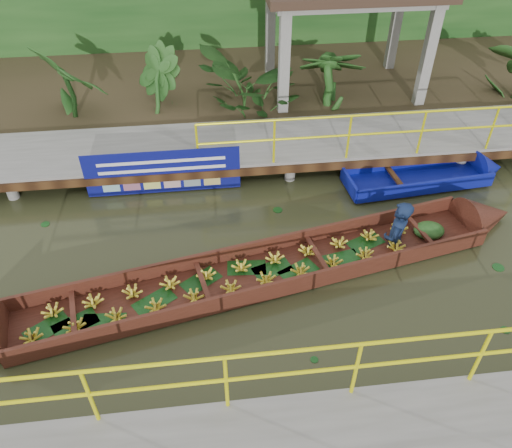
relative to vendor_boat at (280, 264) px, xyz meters
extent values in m
plane|color=#282E17|center=(-0.32, 0.21, -0.24)|extent=(80.00, 80.00, 0.00)
cube|color=#362D1B|center=(-0.32, 7.71, -0.02)|extent=(30.00, 8.00, 0.45)
cube|color=slate|center=(-0.32, 3.71, 0.26)|extent=(16.00, 2.00, 0.15)
cube|color=black|center=(-0.32, 2.71, 0.18)|extent=(16.00, 0.12, 0.18)
cylinder|color=yellow|center=(2.43, 2.76, 1.33)|extent=(7.50, 0.05, 0.05)
cylinder|color=yellow|center=(2.43, 2.76, 0.88)|extent=(7.50, 0.05, 0.05)
cylinder|color=yellow|center=(2.43, 2.76, 0.83)|extent=(0.05, 0.05, 1.00)
cylinder|color=slate|center=(-4.32, 2.91, -0.02)|extent=(0.24, 0.24, 0.55)
cylinder|color=slate|center=(-4.32, 4.51, -0.02)|extent=(0.24, 0.24, 0.55)
cylinder|color=slate|center=(-2.32, 2.91, -0.02)|extent=(0.24, 0.24, 0.55)
cylinder|color=slate|center=(-2.32, 4.51, -0.02)|extent=(0.24, 0.24, 0.55)
cylinder|color=slate|center=(-0.32, 2.91, -0.02)|extent=(0.24, 0.24, 0.55)
cylinder|color=slate|center=(-0.32, 4.51, -0.02)|extent=(0.24, 0.24, 0.55)
cylinder|color=slate|center=(1.68, 2.91, -0.02)|extent=(0.24, 0.24, 0.55)
cylinder|color=slate|center=(1.68, 4.51, -0.02)|extent=(0.24, 0.24, 0.55)
cylinder|color=slate|center=(3.68, 2.91, -0.02)|extent=(0.24, 0.24, 0.55)
cylinder|color=slate|center=(3.68, 4.51, -0.02)|extent=(0.24, 0.24, 0.55)
cylinder|color=slate|center=(5.68, 2.91, -0.02)|extent=(0.24, 0.24, 0.55)
cylinder|color=slate|center=(5.68, 4.51, -0.02)|extent=(0.24, 0.24, 0.55)
cylinder|color=slate|center=(-0.32, 2.91, -0.02)|extent=(0.24, 0.24, 0.55)
cylinder|color=yellow|center=(0.68, -2.84, 1.41)|extent=(10.00, 0.05, 0.05)
cylinder|color=yellow|center=(0.68, -2.84, 0.96)|extent=(10.00, 0.05, 0.05)
cylinder|color=yellow|center=(0.68, -2.84, 0.91)|extent=(0.05, 0.05, 1.00)
cube|color=slate|center=(0.88, 5.31, 1.36)|extent=(0.25, 0.25, 2.80)
cube|color=slate|center=(4.48, 5.31, 1.36)|extent=(0.25, 0.25, 2.80)
cube|color=slate|center=(0.88, 7.71, 1.36)|extent=(0.25, 0.25, 2.80)
cube|color=slate|center=(4.48, 7.71, 1.36)|extent=(0.25, 0.25, 2.80)
cube|color=#34170E|center=(-0.33, -0.07, -0.18)|extent=(8.57, 2.82, 0.06)
cube|color=#34170E|center=(-0.44, 0.45, -0.03)|extent=(8.36, 1.84, 0.36)
cube|color=#34170E|center=(-0.22, -0.59, -0.03)|extent=(8.36, 1.84, 0.36)
cone|color=#34170E|center=(4.32, 0.92, -0.10)|extent=(1.26, 1.22, 1.02)
ellipsoid|color=#153F14|center=(3.01, 0.64, -0.07)|extent=(0.68, 0.58, 0.28)
imported|color=#0F1C3A|center=(2.28, 0.48, 0.75)|extent=(0.73, 0.79, 1.80)
cube|color=navy|center=(3.41, 2.38, -0.14)|extent=(3.20, 1.23, 0.10)
cube|color=navy|center=(3.36, 2.85, -0.01)|extent=(3.12, 0.36, 0.31)
cube|color=navy|center=(3.45, 1.92, -0.01)|extent=(3.12, 0.36, 0.31)
cube|color=navy|center=(1.85, 2.24, -0.01)|extent=(0.15, 0.94, 0.31)
cone|color=navy|center=(5.17, 2.55, -0.08)|extent=(0.71, 0.93, 0.88)
cube|color=black|center=(2.89, 2.33, 0.03)|extent=(0.19, 0.94, 0.05)
cube|color=navy|center=(-2.09, 2.69, 0.31)|extent=(3.25, 0.03, 1.02)
cube|color=white|center=(-2.09, 2.67, 0.58)|extent=(2.64, 0.01, 0.07)
cube|color=white|center=(-2.09, 2.67, 0.38)|extent=(2.64, 0.01, 0.07)
imported|color=#153F14|center=(-4.32, 5.51, 1.13)|extent=(1.48, 1.48, 1.85)
imported|color=#153F14|center=(-2.32, 5.51, 1.13)|extent=(1.48, 1.48, 1.85)
imported|color=#153F14|center=(0.18, 5.51, 1.13)|extent=(1.48, 1.48, 1.85)
imported|color=#153F14|center=(2.18, 5.51, 1.13)|extent=(1.48, 1.48, 1.85)
camera|label=1|loc=(-1.16, -6.21, 6.21)|focal=35.00mm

